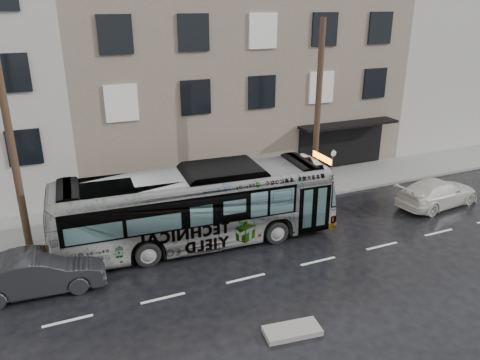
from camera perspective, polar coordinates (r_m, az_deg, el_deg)
The scene contains 11 objects.
ground at distance 20.08m, azimuth -2.21°, elevation -8.36°, with size 120.00×120.00×0.00m, color black.
sidewalk at distance 24.22m, azimuth -6.42°, elevation -2.96°, with size 90.00×3.60×0.15m, color gray.
building_taupe at distance 31.47m, azimuth -2.22°, elevation 12.98°, with size 20.00×12.00×11.00m, color gray.
building_filler at distance 42.12m, azimuth 23.46°, elevation 14.02°, with size 18.00×12.00×12.00m, color #A4A29B.
utility_pole_front at distance 24.00m, azimuth 9.45°, elevation 8.18°, with size 0.30×0.30×9.00m, color #443022.
utility_pole_rear at distance 20.39m, azimuth -26.14°, elevation 4.08°, with size 0.30×0.30×9.00m, color #443022.
sign_post at distance 25.49m, azimuth 11.11°, elevation 1.09°, with size 0.06×0.06×2.40m, color slate.
bus at distance 19.91m, azimuth -5.34°, elevation -3.29°, with size 2.83×12.08×3.37m, color #B2B2B2.
white_sedan at distance 25.94m, azimuth 22.94°, elevation -1.43°, with size 1.94×4.76×1.38m, color silver.
dark_sedan at distance 18.49m, azimuth -23.35°, elevation -10.33°, with size 1.59×4.56×1.50m, color black.
slush_pile at distance 15.59m, azimuth 6.38°, elevation -17.79°, with size 1.80×0.80×0.18m, color gray.
Camera 1 is at (-6.21, -16.39, 9.79)m, focal length 35.00 mm.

